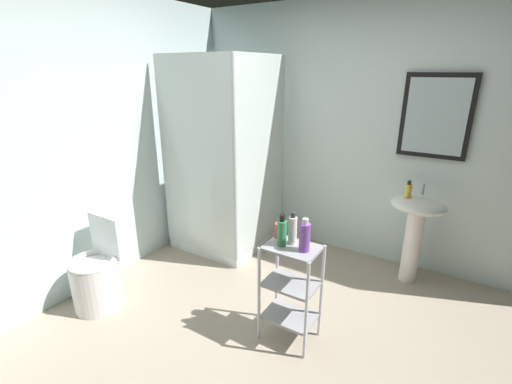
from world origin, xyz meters
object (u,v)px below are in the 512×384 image
(storage_cart, at_px, (291,285))
(rinse_cup, at_px, (280,231))
(hand_soap_bottle, at_px, (408,190))
(lotion_bottle_white, at_px, (293,230))
(conditioner_bottle_purple, at_px, (305,237))
(toilet, at_px, (100,270))
(shower_stall, at_px, (228,207))
(pedestal_sink, at_px, (416,223))
(body_wash_bottle_green, at_px, (282,232))

(storage_cart, xyz_separation_m, rinse_cup, (-0.13, 0.08, 0.36))
(hand_soap_bottle, relative_size, lotion_bottle_white, 0.65)
(storage_cart, xyz_separation_m, hand_soap_bottle, (0.50, 1.23, 0.44))
(storage_cart, height_order, conditioner_bottle_purple, conditioner_bottle_purple)
(rinse_cup, bearing_deg, toilet, -158.63)
(storage_cart, height_order, rinse_cup, rinse_cup)
(shower_stall, distance_m, conditioner_bottle_purple, 1.64)
(hand_soap_bottle, distance_m, lotion_bottle_white, 1.30)
(shower_stall, distance_m, rinse_cup, 1.40)
(pedestal_sink, xyz_separation_m, lotion_bottle_white, (-0.62, -1.21, 0.26))
(shower_stall, height_order, body_wash_bottle_green, shower_stall)
(lotion_bottle_white, distance_m, rinse_cup, 0.13)
(conditioner_bottle_purple, height_order, lotion_bottle_white, lotion_bottle_white)
(pedestal_sink, height_order, toilet, pedestal_sink)
(shower_stall, relative_size, pedestal_sink, 2.47)
(toilet, bearing_deg, rinse_cup, 21.37)
(toilet, xyz_separation_m, hand_soap_bottle, (2.00, 1.69, 0.56))
(shower_stall, relative_size, conditioner_bottle_purple, 8.78)
(toilet, xyz_separation_m, conditioner_bottle_purple, (1.59, 0.45, 0.53))
(rinse_cup, bearing_deg, conditioner_bottle_purple, -20.85)
(hand_soap_bottle, xyz_separation_m, body_wash_bottle_green, (-0.57, -1.25, -0.04))
(storage_cart, bearing_deg, hand_soap_bottle, 67.74)
(body_wash_bottle_green, bearing_deg, rinse_cup, 123.63)
(storage_cart, distance_m, body_wash_bottle_green, 0.41)
(shower_stall, bearing_deg, body_wash_bottle_green, -39.32)
(hand_soap_bottle, height_order, lotion_bottle_white, lotion_bottle_white)
(shower_stall, distance_m, toilet, 1.41)
(pedestal_sink, relative_size, storage_cart, 1.09)
(toilet, bearing_deg, conditioner_bottle_purple, 15.79)
(storage_cart, bearing_deg, conditioner_bottle_purple, -5.47)
(pedestal_sink, relative_size, toilet, 1.07)
(storage_cart, distance_m, conditioner_bottle_purple, 0.42)
(lotion_bottle_white, relative_size, body_wash_bottle_green, 1.03)
(storage_cart, bearing_deg, body_wash_bottle_green, -165.39)
(pedestal_sink, relative_size, lotion_bottle_white, 3.54)
(conditioner_bottle_purple, distance_m, lotion_bottle_white, 0.12)
(conditioner_bottle_purple, height_order, rinse_cup, conditioner_bottle_purple)
(storage_cart, height_order, lotion_bottle_white, lotion_bottle_white)
(conditioner_bottle_purple, xyz_separation_m, body_wash_bottle_green, (-0.16, -0.01, -0.01))
(pedestal_sink, bearing_deg, lotion_bottle_white, -117.15)
(storage_cart, xyz_separation_m, body_wash_bottle_green, (-0.07, -0.02, 0.40))
(hand_soap_bottle, distance_m, rinse_cup, 1.32)
(lotion_bottle_white, bearing_deg, pedestal_sink, 62.85)
(hand_soap_bottle, height_order, rinse_cup, hand_soap_bottle)
(toilet, xyz_separation_m, rinse_cup, (1.37, 0.54, 0.48))
(storage_cart, bearing_deg, shower_stall, 142.91)
(toilet, bearing_deg, storage_cart, 16.98)
(conditioner_bottle_purple, bearing_deg, rinse_cup, 159.15)
(conditioner_bottle_purple, bearing_deg, pedestal_sink, 67.93)
(shower_stall, distance_m, storage_cart, 1.52)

